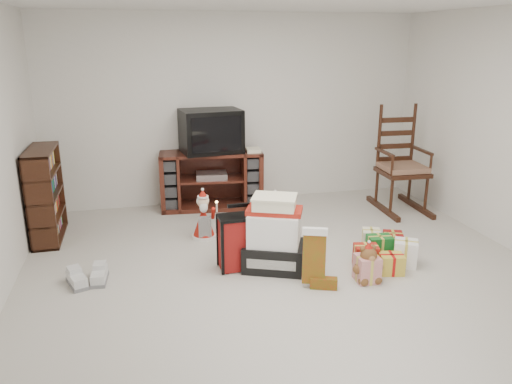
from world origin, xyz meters
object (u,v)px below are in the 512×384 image
sneaker_pair (88,278)px  crt_television (211,131)px  bookshelf (46,196)px  santa_figurine (275,219)px  rocking_chair (399,173)px  mrs_claus_figurine (204,219)px  red_suitcase (241,242)px  gift_pile (274,238)px  gift_cluster (381,252)px  teddy_bear (367,265)px  tv_stand (212,180)px

sneaker_pair → crt_television: size_ratio=0.49×
bookshelf → sneaker_pair: bookshelf is taller
crt_television → santa_figurine: bearing=-72.5°
rocking_chair → mrs_claus_figurine: 2.70m
mrs_claus_figurine → red_suitcase: bearing=-74.1°
mrs_claus_figurine → gift_pile: bearing=-59.6°
mrs_claus_figurine → crt_television: crt_television is taller
red_suitcase → bookshelf: bearing=144.6°
rocking_chair → gift_cluster: rocking_chair is taller
rocking_chair → gift_cluster: size_ratio=1.44×
santa_figurine → red_suitcase: bearing=-126.9°
red_suitcase → teddy_bear: 1.21m
mrs_claus_figurine → gift_cluster: mrs_claus_figurine is taller
rocking_chair → bookshelf: bearing=-177.5°
red_suitcase → teddy_bear: size_ratio=1.87×
bookshelf → gift_cluster: size_ratio=1.05×
gift_cluster → tv_stand: bearing=122.8°
mrs_claus_figurine → teddy_bear: bearing=-46.6°
teddy_bear → santa_figurine: (-0.53, 1.26, 0.05)m
tv_stand → santa_figurine: tv_stand is taller
teddy_bear → sneaker_pair: 2.58m
santa_figurine → crt_television: (-0.53, 1.18, 0.83)m
gift_pile → sneaker_pair: size_ratio=1.84×
gift_pile → sneaker_pair: (-1.75, 0.10, -0.26)m
teddy_bear → sneaker_pair: size_ratio=0.87×
rocking_chair → crt_television: size_ratio=1.76×
sneaker_pair → crt_television: 2.58m
tv_stand → bookshelf: (-1.95, -0.62, 0.12)m
sneaker_pair → teddy_bear: bearing=-22.6°
teddy_bear → mrs_claus_figurine: 1.93m
sneaker_pair → gift_cluster: size_ratio=0.40×
red_suitcase → teddy_bear: red_suitcase is taller
tv_stand → rocking_chair: size_ratio=0.97×
rocking_chair → red_suitcase: bearing=-149.2°
gift_cluster → bookshelf: bearing=155.6°
tv_stand → gift_pile: (0.30, -1.99, -0.06)m
bookshelf → santa_figurine: size_ratio=1.92×
gift_pile → sneaker_pair: bearing=-160.1°
rocking_chair → sneaker_pair: size_ratio=3.59×
mrs_claus_figurine → gift_cluster: 1.96m
crt_television → rocking_chair: bearing=-21.0°
sneaker_pair → red_suitcase: bearing=-11.0°
crt_television → teddy_bear: bearing=-73.2°
tv_stand → rocking_chair: rocking_chair is taller
teddy_bear → crt_television: bearing=113.4°
bookshelf → sneaker_pair: size_ratio=2.61×
gift_cluster → red_suitcase: bearing=171.0°
mrs_claus_figurine → sneaker_pair: size_ratio=1.45×
tv_stand → rocking_chair: bearing=-8.5°
santa_figurine → gift_cluster: bearing=-48.6°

